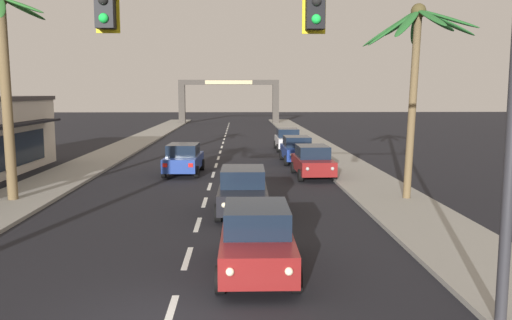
# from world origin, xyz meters

# --- Properties ---
(sidewalk_right) EXTENTS (3.20, 110.00, 0.14)m
(sidewalk_right) POSITION_xyz_m (7.80, 20.00, 0.07)
(sidewalk_right) COLOR gray
(sidewalk_right) RESTS_ON ground
(sidewalk_left) EXTENTS (3.20, 110.00, 0.14)m
(sidewalk_left) POSITION_xyz_m (-7.80, 20.00, 0.07)
(sidewalk_left) COLOR gray
(sidewalk_left) RESTS_ON ground
(lane_markings) EXTENTS (4.28, 86.83, 0.01)m
(lane_markings) POSITION_xyz_m (0.41, 19.75, 0.00)
(lane_markings) COLOR silver
(lane_markings) RESTS_ON ground
(traffic_signal_mast) EXTENTS (11.37, 0.41, 7.39)m
(traffic_signal_mast) POSITION_xyz_m (2.91, -0.41, 5.33)
(traffic_signal_mast) COLOR #2D2D33
(traffic_signal_mast) RESTS_ON ground
(sedan_lead_at_stop_bar) EXTENTS (1.97, 4.46, 1.68)m
(sedan_lead_at_stop_bar) POSITION_xyz_m (1.86, 3.00, 0.85)
(sedan_lead_at_stop_bar) COLOR maroon
(sedan_lead_at_stop_bar) RESTS_ON ground
(sedan_third_in_queue) EXTENTS (1.99, 4.47, 1.68)m
(sedan_third_in_queue) POSITION_xyz_m (1.56, 9.62, 0.85)
(sedan_third_in_queue) COLOR black
(sedan_third_in_queue) RESTS_ON ground
(sedan_oncoming_far) EXTENTS (2.08, 4.50, 1.68)m
(sedan_oncoming_far) POSITION_xyz_m (-1.64, 19.18, 0.85)
(sedan_oncoming_far) COLOR navy
(sedan_oncoming_far) RESTS_ON ground
(sedan_parked_nearest_kerb) EXTENTS (1.96, 4.46, 1.68)m
(sedan_parked_nearest_kerb) POSITION_xyz_m (5.22, 31.07, 0.85)
(sedan_parked_nearest_kerb) COLOR silver
(sedan_parked_nearest_kerb) RESTS_ON ground
(sedan_parked_mid_kerb) EXTENTS (2.04, 4.49, 1.68)m
(sedan_parked_mid_kerb) POSITION_xyz_m (5.34, 17.92, 0.85)
(sedan_parked_mid_kerb) COLOR maroon
(sedan_parked_mid_kerb) RESTS_ON ground
(sedan_parked_far_kerb) EXTENTS (2.01, 4.48, 1.68)m
(sedan_parked_far_kerb) POSITION_xyz_m (5.15, 23.79, 0.85)
(sedan_parked_far_kerb) COLOR navy
(sedan_parked_far_kerb) RESTS_ON ground
(palm_left_second) EXTENTS (3.70, 3.34, 8.44)m
(palm_left_second) POSITION_xyz_m (-7.90, 11.72, 5.56)
(palm_left_second) COLOR brown
(palm_left_second) RESTS_ON ground
(palm_right_second) EXTENTS (4.58, 4.85, 8.01)m
(palm_right_second) POSITION_xyz_m (8.58, 11.51, 6.17)
(palm_right_second) COLOR brown
(palm_right_second) RESTS_ON ground
(town_gateway_arch) EXTENTS (14.35, 0.90, 6.23)m
(town_gateway_arch) POSITION_xyz_m (0.00, 66.53, 4.06)
(town_gateway_arch) COLOR #423D38
(town_gateway_arch) RESTS_ON ground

